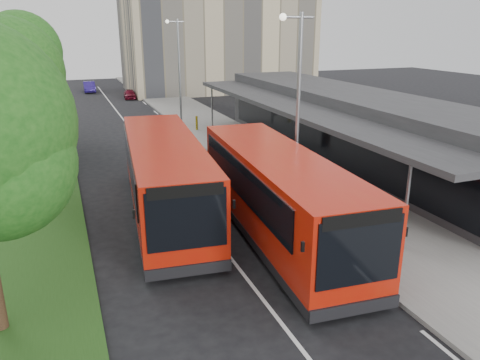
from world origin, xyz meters
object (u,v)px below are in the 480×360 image
(litter_bin, at_px, (253,145))
(bollard, at_px, (197,123))
(tree_mid, at_px, (8,81))
(bus_second, at_px, (165,178))
(tree_far, at_px, (21,57))
(bus_main, at_px, (278,196))
(lamp_post_near, at_px, (296,101))
(car_far, at_px, (89,87))
(car_near, at_px, (130,94))
(lamp_post_far, at_px, (178,65))

(litter_bin, distance_m, bollard, 8.01)
(tree_mid, height_order, litter_bin, tree_mid)
(bus_second, distance_m, bollard, 16.50)
(tree_far, distance_m, bollard, 12.80)
(bus_main, relative_size, bus_second, 0.99)
(bollard, bearing_deg, litter_bin, -80.55)
(lamp_post_near, height_order, car_far, lamp_post_near)
(bus_second, bearing_deg, bus_main, -40.68)
(bollard, height_order, car_near, bollard)
(lamp_post_near, bearing_deg, car_far, 97.27)
(car_near, bearing_deg, litter_bin, -77.55)
(lamp_post_near, bearing_deg, litter_bin, 78.69)
(bus_second, bearing_deg, car_far, 96.01)
(tree_mid, relative_size, bus_second, 0.70)
(bollard, distance_m, car_near, 19.16)
(bus_second, bearing_deg, tree_far, 113.86)
(bus_second, distance_m, litter_bin, 10.38)
(litter_bin, bearing_deg, bus_main, -108.00)
(car_near, bearing_deg, lamp_post_near, -82.16)
(bollard, xyz_separation_m, car_near, (-2.19, 19.04, -0.15))
(bus_main, bearing_deg, litter_bin, 75.98)
(tree_mid, bearing_deg, lamp_post_near, -32.36)
(tree_far, relative_size, car_far, 2.29)
(tree_mid, xyz_separation_m, bus_main, (9.26, -9.43, -3.60))
(tree_mid, height_order, bus_main, tree_mid)
(tree_mid, bearing_deg, tree_far, 90.00)
(lamp_post_far, relative_size, bollard, 7.71)
(bus_main, height_order, car_far, bus_main)
(lamp_post_far, relative_size, litter_bin, 8.07)
(bollard, bearing_deg, bus_second, -110.41)
(lamp_post_near, distance_m, car_far, 43.53)
(bus_main, height_order, litter_bin, bus_main)
(tree_mid, distance_m, car_near, 30.52)
(litter_bin, bearing_deg, tree_mid, -172.40)
(lamp_post_near, height_order, litter_bin, lamp_post_near)
(bus_main, relative_size, litter_bin, 11.67)
(lamp_post_far, xyz_separation_m, bus_second, (-5.31, -18.77, -3.05))
(lamp_post_far, height_order, car_far, lamp_post_far)
(bollard, bearing_deg, tree_far, 168.37)
(bollard, relative_size, car_near, 0.34)
(lamp_post_near, distance_m, car_near, 36.00)
(tree_mid, bearing_deg, litter_bin, 7.60)
(bus_main, distance_m, car_far, 45.53)
(bollard, bearing_deg, car_near, 96.57)
(lamp_post_near, relative_size, car_near, 2.63)
(car_near, bearing_deg, tree_far, -114.35)
(lamp_post_near, bearing_deg, bus_second, 166.91)
(lamp_post_near, xyz_separation_m, car_near, (-1.75, 35.71, -4.20))
(lamp_post_far, relative_size, bus_second, 0.68)
(car_near, bearing_deg, tree_mid, -103.09)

